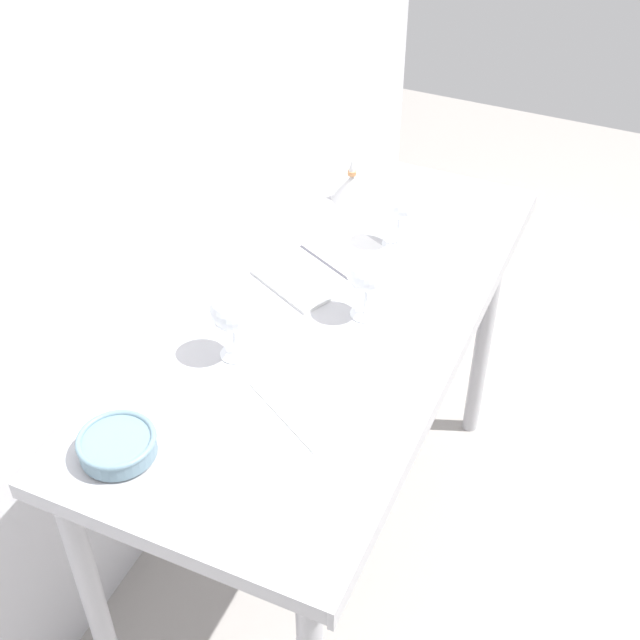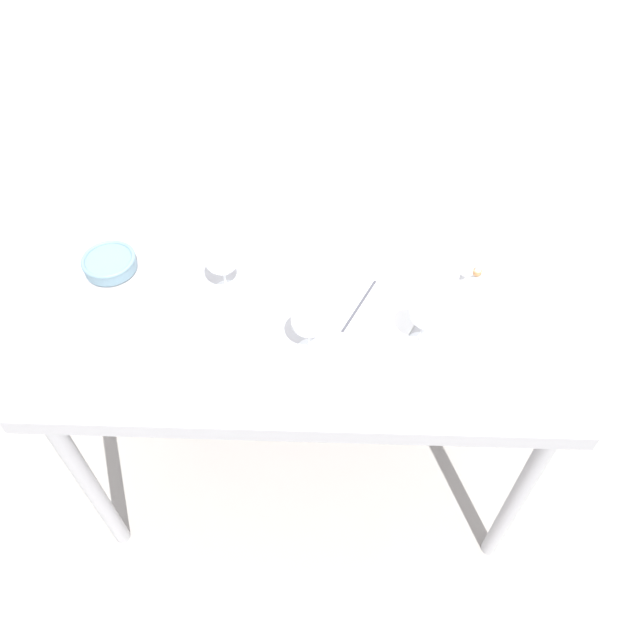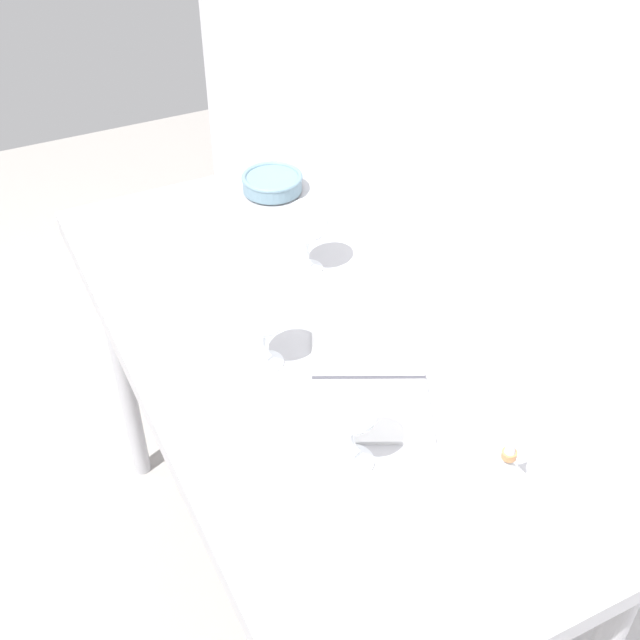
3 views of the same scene
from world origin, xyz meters
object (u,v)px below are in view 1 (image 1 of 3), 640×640
Objects in this scene: tasting_sheet_upper at (309,403)px; wine_glass_near_right at (399,205)px; open_notebook at (328,266)px; wine_glass_far_left at (232,312)px; tasting_bowl at (117,445)px; decanter_funnel at (352,186)px; wine_glass_near_center at (366,274)px.

wine_glass_near_right is at bearing 33.73° from tasting_sheet_upper.
wine_glass_near_right is 0.23m from open_notebook.
wine_glass_far_left is 1.13× the size of tasting_bowl.
tasting_sheet_upper is at bearing -134.65° from open_notebook.
wine_glass_near_right reaches higher than decanter_funnel.
tasting_bowl reaches higher than open_notebook.
tasting_bowl is (-0.58, 0.27, -0.09)m from wine_glass_near_center.
wine_glass_near_right is 0.61m from tasting_sheet_upper.
wine_glass_far_left reaches higher than wine_glass_near_center.
wine_glass_far_left is at bearing 139.68° from wine_glass_near_center.
wine_glass_near_center is at bearing -25.06° from tasting_bowl.
wine_glass_near_center reaches higher than decanter_funnel.
wine_glass_far_left is 0.69m from decanter_funnel.
wine_glass_near_right reaches higher than tasting_bowl.
wine_glass_far_left is at bearing -162.27° from open_notebook.
wine_glass_far_left is 1.03× the size of wine_glass_near_right.
wine_glass_near_center is 0.29m from wine_glass_near_right.
open_notebook is at bearing 49.84° from tasting_sheet_upper.
wine_glass_far_left is at bearing 102.30° from tasting_sheet_upper.
open_notebook is (0.37, -0.05, -0.12)m from wine_glass_far_left.
wine_glass_near_right is 0.26m from decanter_funnel.
wine_glass_near_center is at bearing -40.32° from wine_glass_far_left.
tasting_sheet_upper is at bearing -179.38° from wine_glass_near_center.
wine_glass_near_right is at bearing -18.36° from wine_glass_far_left.
decanter_funnel is at bearing 1.10° from wine_glass_far_left.
wine_glass_near_right is (0.53, -0.17, -0.00)m from wine_glass_far_left.
wine_glass_far_left is at bearing -178.90° from decanter_funnel.
wine_glass_far_left is 0.46× the size of open_notebook.
decanter_funnel is at bearing -3.03° from tasting_bowl.
wine_glass_far_left is 0.74× the size of tasting_sheet_upper.
open_notebook is 0.32m from decanter_funnel.
wine_glass_near_center is 0.44× the size of open_notebook.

